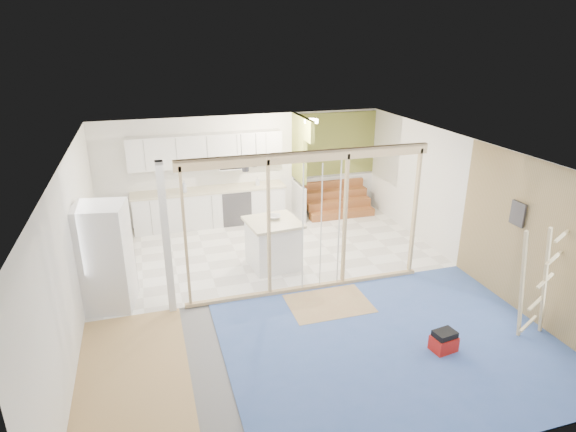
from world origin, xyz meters
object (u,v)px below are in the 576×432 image
object	(u,v)px
island	(273,244)
ladder	(537,283)
fridge	(105,257)
toolbox	(444,342)

from	to	relation	value
island	ladder	xyz separation A→B (m)	(3.08, -3.49, 0.46)
fridge	ladder	world-z (taller)	ladder
fridge	ladder	distance (m)	6.76
fridge	toolbox	world-z (taller)	fridge
fridge	island	size ratio (longest dim) A/B	1.68
fridge	island	xyz separation A→B (m)	(3.06, 0.65, -0.43)
fridge	ladder	bearing A→B (deg)	-14.98
toolbox	ladder	bearing A→B (deg)	-12.15
toolbox	ladder	size ratio (longest dim) A/B	0.21
fridge	toolbox	size ratio (longest dim) A/B	4.72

